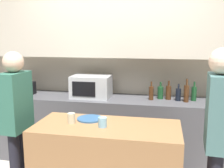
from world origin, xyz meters
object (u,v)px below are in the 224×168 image
Objects in this scene: toaster at (25,88)px; bottle_1 at (160,92)px; cup_0 at (103,122)px; cup_1 at (71,118)px; bottle_5 at (194,93)px; person_center at (17,115)px; microwave at (91,86)px; bottle_3 at (178,94)px; bottle_2 at (168,92)px; person_left at (218,128)px; plate_on_island at (90,119)px; bottle_4 at (186,93)px; potted_plant at (219,88)px; bottle_0 at (151,93)px.

toaster is 1.14× the size of bottle_1.
cup_0 is 0.93× the size of cup_1.
person_center is at bearing -149.21° from bottle_5.
microwave is 2.35× the size of bottle_3.
person_left is at bearing -72.81° from bottle_2.
bottle_2 is at bearing 2.15° from toaster.
plate_on_island is 2.84× the size of cup_0.
person_left reaches higher than bottle_4.
cup_0 is at bearing -69.50° from microwave.
person_center is at bearing -141.67° from bottle_1.
bottle_4 is 1.57m from cup_1.
toaster is at bearing 140.99° from cup_0.
potted_plant is at bearing 35.73° from cup_1.
potted_plant is 4.04× the size of cup_1.
toaster is at bearing 135.00° from cup_1.
plate_on_island is 0.26m from cup_0.
bottle_2 is 1.90m from person_center.
cup_0 is (-1.21, -1.15, -0.15)m from potted_plant.
bottle_0 is 0.44m from bottle_4.
bottle_0 is 0.35m from bottle_3.
bottle_0 is 1.12m from plate_on_island.
cup_0 is (-0.73, -1.18, -0.04)m from bottle_3.
bottle_1 is at bearing 160.37° from bottle_4.
bottle_4 reaches higher than toaster.
potted_plant reaches higher than cup_1.
bottle_3 is at bearing 16.85° from person_left.
toaster is 2.84× the size of cup_0.
toaster is 2.68m from person_left.
bottle_4 is at bearing 43.31° from cup_1.
bottle_0 is at bearing -162.31° from bottle_2.
bottle_3 is at bearing -168.46° from bottle_5.
person_center reaches higher than cup_0.
person_left is (0.39, -1.25, -0.03)m from bottle_2.
bottle_0 is 0.81× the size of bottle_4.
bottle_1 is 1.83m from person_center.
bottle_1 reaches higher than cup_0.
cup_1 is (1.10, -1.10, -0.04)m from toaster.
bottle_1 is 1.36m from person_left.
plate_on_island is (-0.67, -1.05, -0.08)m from bottle_1.
bottle_0 is (1.80, 0.00, 0.00)m from toaster.
bottle_2 reaches higher than bottle_3.
cup_1 is 0.06× the size of person_center.
toaster reaches higher than cup_0.
microwave reaches higher than toaster.
bottle_3 is (2.15, 0.03, -0.01)m from toaster.
person_left is at bearing -81.78° from bottle_4.
bottle_5 reaches higher than bottle_1.
bottle_3 is 1.98m from person_center.
microwave reaches higher than plate_on_island.
person_left is 1.93m from person_center.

